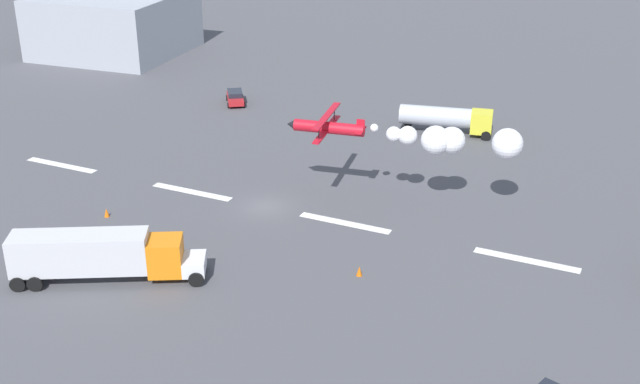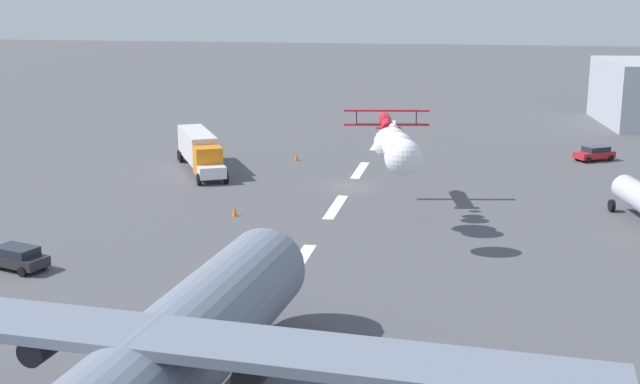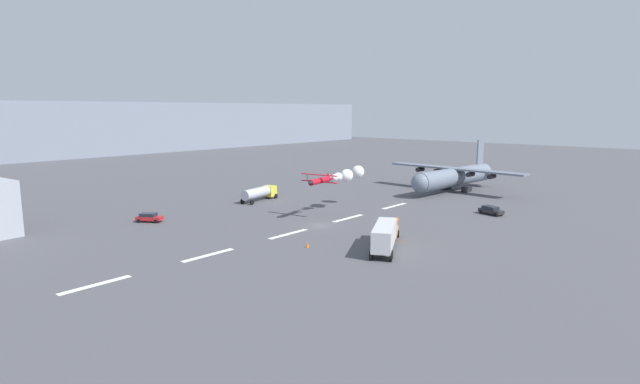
{
  "view_description": "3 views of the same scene",
  "coord_description": "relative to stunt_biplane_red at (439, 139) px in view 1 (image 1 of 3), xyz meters",
  "views": [
    {
      "loc": [
        30.83,
        -55.19,
        29.81
      ],
      "look_at": [
        6.92,
        -3.69,
        4.23
      ],
      "focal_mm": 45.41,
      "sensor_mm": 36.0,
      "label": 1
    },
    {
      "loc": [
        73.78,
        10.9,
        17.35
      ],
      "look_at": [
        14.7,
        0.0,
        2.97
      ],
      "focal_mm": 46.88,
      "sensor_mm": 36.0,
      "label": 2
    },
    {
      "loc": [
        -60.95,
        -52.67,
        18.85
      ],
      "look_at": [
        4.3,
        3.78,
        4.66
      ],
      "focal_mm": 28.22,
      "sensor_mm": 36.0,
      "label": 3
    }
  ],
  "objects": [
    {
      "name": "runway_stripe_2",
      "position": [
        -20.95,
        -5.36,
        -6.58
      ],
      "size": [
        8.0,
        0.9,
        0.01
      ],
      "primitive_type": "cube",
      "color": "white",
      "rests_on": "ground"
    },
    {
      "name": "airport_staff_sedan",
      "position": [
        -30.37,
        18.41,
        -5.77
      ],
      "size": [
        3.89,
        4.56,
        1.52
      ],
      "color": "#B21E23",
      "rests_on": "ground"
    },
    {
      "name": "semi_truck_orange",
      "position": [
        -18.19,
        -21.18,
        -4.47
      ],
      "size": [
        13.32,
        8.9,
        3.7
      ],
      "color": "silver",
      "rests_on": "ground"
    },
    {
      "name": "ground_plane",
      "position": [
        -13.47,
        -5.36,
        -6.58
      ],
      "size": [
        440.0,
        440.0,
        0.0
      ],
      "primitive_type": "plane",
      "color": "#4C4C51",
      "rests_on": "ground"
    },
    {
      "name": "stunt_biplane_red",
      "position": [
        0.0,
        0.0,
        0.0
      ],
      "size": [
        19.6,
        7.53,
        2.55
      ],
      "color": "red"
    },
    {
      "name": "runway_stripe_1",
      "position": [
        -35.92,
        -5.36,
        -6.58
      ],
      "size": [
        8.0,
        0.9,
        0.01
      ],
      "primitive_type": "cube",
      "color": "white",
      "rests_on": "ground"
    },
    {
      "name": "traffic_cone_near",
      "position": [
        -24.64,
        -12.66,
        -6.21
      ],
      "size": [
        0.44,
        0.44,
        0.75
      ],
      "primitive_type": "cone",
      "color": "orange",
      "rests_on": "ground"
    },
    {
      "name": "runway_stripe_3",
      "position": [
        -5.99,
        -5.36,
        -6.58
      ],
      "size": [
        8.0,
        0.9,
        0.01
      ],
      "primitive_type": "cube",
      "color": "white",
      "rests_on": "ground"
    },
    {
      "name": "traffic_cone_far",
      "position": [
        -1.65,
        -12.81,
        -6.21
      ],
      "size": [
        0.44,
        0.44,
        0.75
      ],
      "primitive_type": "cone",
      "color": "orange",
      "rests_on": "ground"
    },
    {
      "name": "hangar_building",
      "position": [
        -58.13,
        31.9,
        -1.95
      ],
      "size": [
        20.39,
        19.88,
        11.2
      ],
      "color": "#9EA3AD",
      "rests_on": "ground"
    },
    {
      "name": "runway_stripe_4",
      "position": [
        8.97,
        -5.36,
        -6.58
      ],
      "size": [
        8.0,
        0.9,
        0.01
      ],
      "primitive_type": "cube",
      "color": "white",
      "rests_on": "ground"
    },
    {
      "name": "fuel_tanker_truck",
      "position": [
        -4.67,
        18.99,
        -4.83
      ],
      "size": [
        10.04,
        4.58,
        2.9
      ],
      "color": "yellow",
      "rests_on": "ground"
    }
  ]
}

